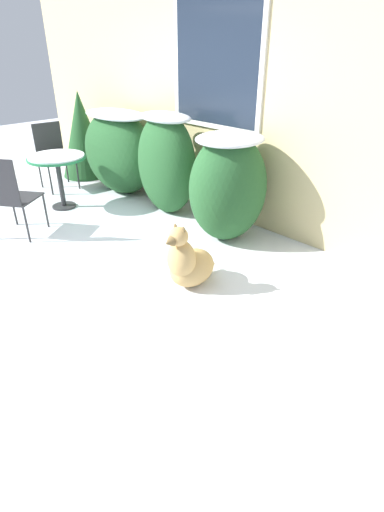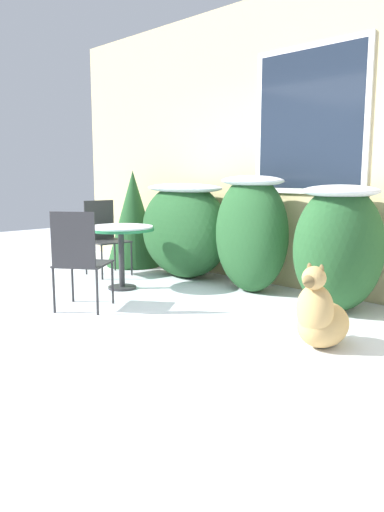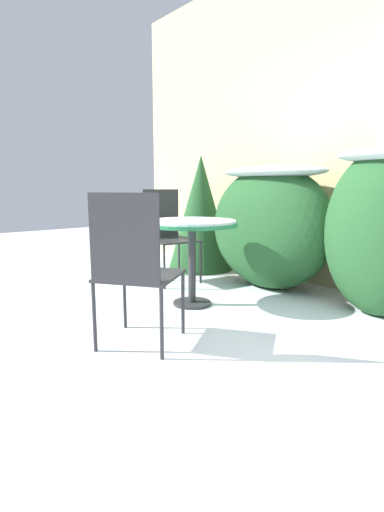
{
  "view_description": "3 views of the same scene",
  "coord_description": "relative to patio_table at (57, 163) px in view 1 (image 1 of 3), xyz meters",
  "views": [
    {
      "loc": [
        3.79,
        -1.66,
        2.11
      ],
      "look_at": [
        1.41,
        0.63,
        0.3
      ],
      "focal_mm": 28.0,
      "sensor_mm": 36.0,
      "label": 1
    },
    {
      "loc": [
        3.35,
        -2.69,
        1.32
      ],
      "look_at": [
        0.0,
        0.6,
        0.55
      ],
      "focal_mm": 35.0,
      "sensor_mm": 36.0,
      "label": 2
    },
    {
      "loc": [
        1.29,
        -1.39,
        1.02
      ],
      "look_at": [
        -1.29,
        0.72,
        0.43
      ],
      "focal_mm": 28.0,
      "sensor_mm": 36.0,
      "label": 3
    }
  ],
  "objects": [
    {
      "name": "shrub_left",
      "position": [
        0.03,
        0.98,
        0.02
      ],
      "size": [
        1.38,
        0.79,
        1.21
      ],
      "color": "#235128",
      "rests_on": "ground_plane"
    },
    {
      "name": "patio_chair_far_side",
      "position": [
        0.49,
        -0.86,
        -0.09
      ],
      "size": [
        0.66,
        0.66,
        0.98
      ],
      "rotation": [
        0.0,
        0.0,
        3.76
      ],
      "color": "#2D2D30",
      "rests_on": "ground_plane"
    },
    {
      "name": "ground_plane",
      "position": [
        1.29,
        -0.72,
        -0.62
      ],
      "size": [
        16.0,
        16.0,
        0.0
      ],
      "primitive_type": "plane",
      "color": "white"
    },
    {
      "name": "dog",
      "position": [
        2.71,
        -0.14,
        -0.38
      ],
      "size": [
        0.4,
        0.69,
        0.67
      ],
      "rotation": [
        0.0,
        0.0,
        0.08
      ],
      "color": "tan",
      "rests_on": "ground_plane"
    },
    {
      "name": "evergreen_bush",
      "position": [
        -1.12,
        1.05,
        0.06
      ],
      "size": [
        0.8,
        0.8,
        1.38
      ],
      "color": "#235128",
      "rests_on": "ground_plane"
    },
    {
      "name": "shrub_right",
      "position": [
        2.25,
        0.92,
        0.02
      ],
      "size": [
        0.83,
        0.94,
        1.22
      ],
      "color": "#235128",
      "rests_on": "ground_plane"
    },
    {
      "name": "shrub_middle",
      "position": [
        1.15,
        0.95,
        0.07
      ],
      "size": [
        0.93,
        0.6,
        1.31
      ],
      "color": "#235128",
      "rests_on": "ground_plane"
    },
    {
      "name": "patio_chair_near_table",
      "position": [
        -0.87,
        0.37,
        -0.09
      ],
      "size": [
        0.52,
        0.52,
        0.98
      ],
      "rotation": [
        0.0,
        0.0,
        1.47
      ],
      "color": "#2D2D30",
      "rests_on": "ground_plane"
    },
    {
      "name": "house_wall",
      "position": [
        1.31,
        1.47,
        1.07
      ],
      "size": [
        8.0,
        0.1,
        3.36
      ],
      "color": "#D1BC84",
      "rests_on": "ground_plane"
    },
    {
      "name": "patio_table",
      "position": [
        0.0,
        0.0,
        0.0
      ],
      "size": [
        0.77,
        0.77,
        0.73
      ],
      "color": "#2D2D30",
      "rests_on": "ground_plane"
    }
  ]
}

